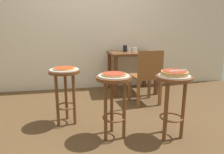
{
  "coord_description": "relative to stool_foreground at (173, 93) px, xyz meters",
  "views": [
    {
      "loc": [
        -0.39,
        -2.28,
        1.12
      ],
      "look_at": [
        0.04,
        -0.12,
        0.61
      ],
      "focal_mm": 31.52,
      "sensor_mm": 36.0,
      "label": 1
    }
  ],
  "objects": [
    {
      "name": "cup_far_edge",
      "position": [
        -0.04,
        1.79,
        0.31
      ],
      "size": [
        0.08,
        0.08,
        0.12
      ],
      "primitive_type": "cylinder",
      "color": "black",
      "rests_on": "dining_table"
    },
    {
      "name": "serving_plate_middle",
      "position": [
        -0.6,
        0.12,
        0.19
      ],
      "size": [
        0.32,
        0.32,
        0.01
      ],
      "primitive_type": "cylinder",
      "color": "silver",
      "rests_on": "stool_middle"
    },
    {
      "name": "serving_plate_leftside",
      "position": [
        -1.11,
        0.56,
        0.19
      ],
      "size": [
        0.34,
        0.34,
        0.01
      ],
      "primitive_type": "cylinder",
      "color": "silver",
      "rests_on": "stool_leftside"
    },
    {
      "name": "ground_plane",
      "position": [
        -0.61,
        0.49,
        -0.49
      ],
      "size": [
        6.0,
        6.0,
        0.0
      ],
      "primitive_type": "plane",
      "color": "brown"
    },
    {
      "name": "pizza_middle",
      "position": [
        -0.6,
        0.12,
        0.2
      ],
      "size": [
        0.26,
        0.26,
        0.02
      ],
      "color": "#B78442",
      "rests_on": "serving_plate_middle"
    },
    {
      "name": "back_wall",
      "position": [
        -0.61,
        2.14,
        1.01
      ],
      "size": [
        6.0,
        0.1,
        3.0
      ],
      "primitive_type": "cube",
      "color": "beige",
      "rests_on": "ground_plane"
    },
    {
      "name": "cup_near_edge",
      "position": [
        0.07,
        1.54,
        0.3
      ],
      "size": [
        0.07,
        0.07,
        0.1
      ],
      "primitive_type": "cylinder",
      "color": "silver",
      "rests_on": "dining_table"
    },
    {
      "name": "pizza_server_knife",
      "position": [
        0.03,
        -0.02,
        0.24
      ],
      "size": [
        0.22,
        0.07,
        0.01
      ],
      "primitive_type": "cube",
      "rotation": [
        0.0,
        0.0,
        0.21
      ],
      "color": "silver",
      "rests_on": "pizza_foreground"
    },
    {
      "name": "dining_table",
      "position": [
        0.07,
        1.7,
        0.12
      ],
      "size": [
        0.84,
        0.68,
        0.75
      ],
      "color": "#5B3319",
      "rests_on": "ground_plane"
    },
    {
      "name": "serving_plate_foreground",
      "position": [
        -0.0,
        0.0,
        0.19
      ],
      "size": [
        0.32,
        0.32,
        0.01
      ],
      "primitive_type": "cylinder",
      "color": "silver",
      "rests_on": "stool_foreground"
    },
    {
      "name": "stool_middle",
      "position": [
        -0.6,
        0.12,
        0.0
      ],
      "size": [
        0.37,
        0.37,
        0.67
      ],
      "color": "brown",
      "rests_on": "ground_plane"
    },
    {
      "name": "condiment_shaker",
      "position": [
        0.02,
        1.69,
        0.3
      ],
      "size": [
        0.04,
        0.04,
        0.08
      ],
      "primitive_type": "cylinder",
      "color": "white",
      "rests_on": "dining_table"
    },
    {
      "name": "stool_leftside",
      "position": [
        -1.11,
        0.56,
        0.0
      ],
      "size": [
        0.37,
        0.37,
        0.67
      ],
      "color": "brown",
      "rests_on": "ground_plane"
    },
    {
      "name": "stool_foreground",
      "position": [
        0.0,
        0.0,
        0.0
      ],
      "size": [
        0.37,
        0.37,
        0.67
      ],
      "color": "brown",
      "rests_on": "ground_plane"
    },
    {
      "name": "wooden_chair",
      "position": [
        0.09,
        0.99,
        -0.03
      ],
      "size": [
        0.43,
        0.43,
        0.85
      ],
      "color": "brown",
      "rests_on": "ground_plane"
    },
    {
      "name": "pizza_foreground",
      "position": [
        -0.0,
        0.0,
        0.21
      ],
      "size": [
        0.27,
        0.27,
        0.05
      ],
      "color": "tan",
      "rests_on": "serving_plate_foreground"
    },
    {
      "name": "pizza_leftside",
      "position": [
        -1.11,
        0.56,
        0.2
      ],
      "size": [
        0.26,
        0.26,
        0.02
      ],
      "color": "tan",
      "rests_on": "serving_plate_leftside"
    }
  ]
}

